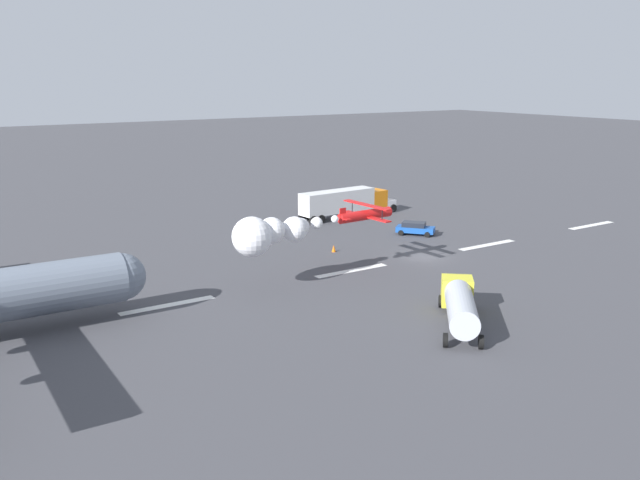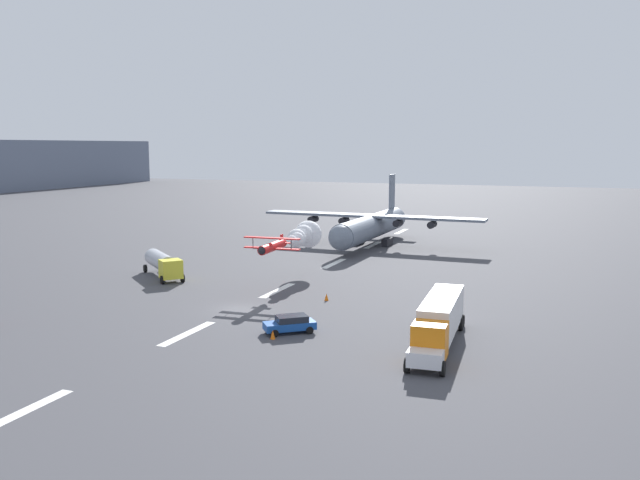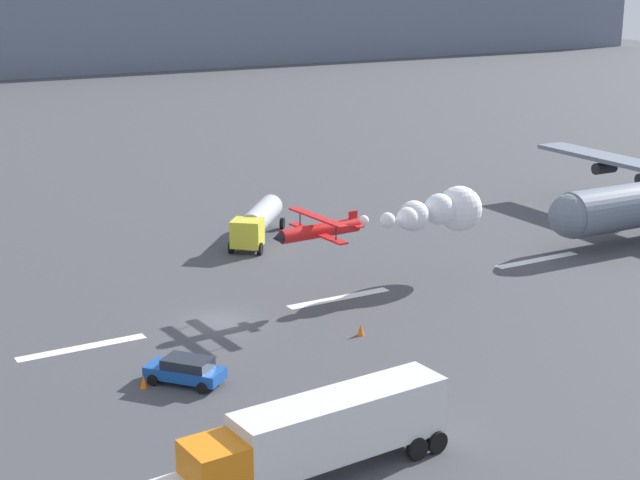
# 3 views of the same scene
# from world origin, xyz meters

# --- Properties ---
(ground_plane) EXTENTS (440.00, 440.00, 0.00)m
(ground_plane) POSITION_xyz_m (0.00, 0.00, 0.00)
(ground_plane) COLOR #424247
(ground_plane) RESTS_ON ground
(runway_stripe_4) EXTENTS (8.00, 0.90, 0.01)m
(runway_stripe_4) POSITION_xyz_m (-9.20, 0.00, 0.01)
(runway_stripe_4) COLOR white
(runway_stripe_4) RESTS_ON ground
(runway_stripe_5) EXTENTS (8.00, 0.90, 0.01)m
(runway_stripe_5) POSITION_xyz_m (9.20, 0.00, 0.01)
(runway_stripe_5) COLOR white
(runway_stripe_5) RESTS_ON ground
(runway_stripe_6) EXTENTS (8.00, 0.90, 0.01)m
(runway_stripe_6) POSITION_xyz_m (27.60, 0.00, 0.01)
(runway_stripe_6) COLOR white
(runway_stripe_6) RESTS_ON ground
(stunt_biplane_red) EXTENTS (18.17, 6.37, 3.43)m
(stunt_biplane_red) POSITION_xyz_m (17.52, 0.57, 5.04)
(stunt_biplane_red) COLOR red
(semi_truck_orange) EXTENTS (14.76, 3.73, 3.70)m
(semi_truck_orange) POSITION_xyz_m (-4.72, -20.81, 2.13)
(semi_truck_orange) COLOR silver
(semi_truck_orange) RESTS_ON ground
(fuel_tanker_truck) EXTENTS (8.10, 8.84, 2.90)m
(fuel_tanker_truck) POSITION_xyz_m (11.02, 16.31, 1.75)
(fuel_tanker_truck) COLOR yellow
(fuel_tanker_truck) RESTS_ON ground
(followme_car_yellow) EXTENTS (4.17, 4.54, 1.52)m
(followme_car_yellow) POSITION_xyz_m (-5.74, -8.14, 0.81)
(followme_car_yellow) COLOR #194CA5
(followme_car_yellow) RESTS_ON ground
(traffic_cone_near) EXTENTS (0.44, 0.44, 0.75)m
(traffic_cone_near) POSITION_xyz_m (-8.01, -7.54, 0.38)
(traffic_cone_near) COLOR orange
(traffic_cone_near) RESTS_ON ground
(traffic_cone_far) EXTENTS (0.44, 0.44, 0.75)m
(traffic_cone_far) POSITION_xyz_m (6.67, -6.79, 0.38)
(traffic_cone_far) COLOR orange
(traffic_cone_far) RESTS_ON ground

